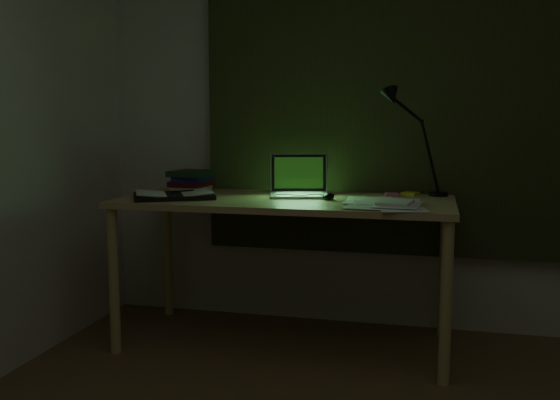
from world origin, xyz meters
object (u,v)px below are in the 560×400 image
(loose_papers, at_px, (385,203))
(laptop, at_px, (300,176))
(book_stack, at_px, (191,180))
(open_textbook, at_px, (174,195))
(desk_lamp, at_px, (440,146))
(desk, at_px, (285,272))

(loose_papers, bearing_deg, laptop, 155.23)
(book_stack, bearing_deg, loose_papers, -16.84)
(laptop, distance_m, open_textbook, 0.69)
(open_textbook, xyz_separation_m, desk_lamp, (1.39, 0.44, 0.26))
(desk, distance_m, open_textbook, 0.74)
(laptop, distance_m, loose_papers, 0.54)
(laptop, height_order, loose_papers, laptop)
(open_textbook, bearing_deg, desk_lamp, -10.32)
(laptop, bearing_deg, open_textbook, -175.46)
(open_textbook, xyz_separation_m, loose_papers, (1.13, -0.00, -0.01))
(desk, height_order, loose_papers, loose_papers)
(open_textbook, height_order, loose_papers, open_textbook)
(book_stack, bearing_deg, desk_lamp, 3.38)
(desk, height_order, desk_lamp, desk_lamp)
(desk_lamp, bearing_deg, laptop, -177.70)
(desk, xyz_separation_m, book_stack, (-0.63, 0.23, 0.47))
(desk, relative_size, open_textbook, 4.23)
(laptop, relative_size, book_stack, 1.54)
(book_stack, height_order, desk_lamp, desk_lamp)
(laptop, relative_size, desk_lamp, 0.65)
(laptop, bearing_deg, loose_papers, -39.11)
(desk, height_order, laptop, laptop)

